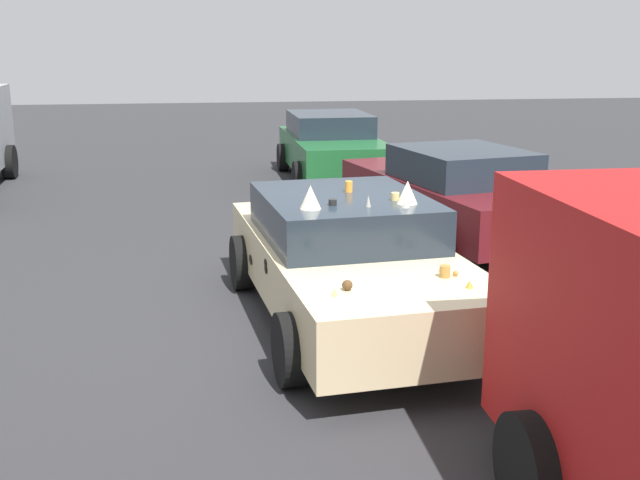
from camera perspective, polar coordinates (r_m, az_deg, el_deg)
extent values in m
plane|color=#2D2D30|center=(8.27, 2.07, -5.97)|extent=(60.00, 60.00, 0.00)
cube|color=beige|center=(8.08, 2.10, -2.15)|extent=(4.60, 2.22, 0.60)
cube|color=#1E2833|center=(8.14, 1.74, 1.77)|extent=(2.21, 1.84, 0.45)
cylinder|color=black|center=(7.27, 12.18, -6.51)|extent=(0.67, 0.28, 0.65)
cylinder|color=black|center=(6.70, -2.20, -8.05)|extent=(0.67, 0.28, 0.65)
cylinder|color=black|center=(9.69, 5.03, -0.92)|extent=(0.67, 0.28, 0.65)
cylinder|color=black|center=(9.26, -5.77, -1.65)|extent=(0.67, 0.28, 0.65)
ellipsoid|color=black|center=(9.11, -5.59, -0.72)|extent=(0.12, 0.03, 0.14)
ellipsoid|color=black|center=(7.71, -4.04, -1.71)|extent=(0.13, 0.03, 0.09)
ellipsoid|color=black|center=(7.08, 12.64, -5.49)|extent=(0.10, 0.03, 0.12)
ellipsoid|color=black|center=(7.72, -4.01, -2.14)|extent=(0.14, 0.03, 0.10)
ellipsoid|color=black|center=(8.13, 8.78, -2.39)|extent=(0.13, 0.03, 0.14)
ellipsoid|color=black|center=(9.68, 4.83, 0.69)|extent=(0.11, 0.03, 0.11)
ellipsoid|color=black|center=(8.68, -5.13, -1.46)|extent=(0.19, 0.04, 0.11)
cone|color=tan|center=(6.29, 1.07, -3.88)|extent=(0.07, 0.07, 0.07)
cone|color=orange|center=(6.62, 10.95, -3.22)|extent=(0.07, 0.07, 0.06)
sphere|color=tan|center=(7.01, 9.23, -2.02)|extent=(0.09, 0.09, 0.09)
sphere|color=#51381E|center=(6.43, 2.03, -3.34)|extent=(0.09, 0.09, 0.09)
cylinder|color=#A87A38|center=(6.86, 9.17, -2.30)|extent=(0.12, 0.12, 0.11)
sphere|color=#A87A38|center=(6.92, 9.97, -2.43)|extent=(0.05, 0.05, 0.05)
cone|color=gray|center=(7.52, 6.33, 2.65)|extent=(0.10, 0.10, 0.07)
cylinder|color=black|center=(7.59, 0.94, 2.80)|extent=(0.11, 0.11, 0.06)
cylinder|color=tan|center=(7.86, 5.56, 3.21)|extent=(0.12, 0.12, 0.08)
cylinder|color=orange|center=(8.26, 2.14, 3.95)|extent=(0.09, 0.09, 0.12)
cone|color=gray|center=(7.52, 3.58, 2.88)|extent=(0.05, 0.05, 0.12)
cone|color=beige|center=(7.69, 6.46, 3.51)|extent=(0.20, 0.20, 0.23)
cone|color=beige|center=(7.41, -0.71, 3.18)|extent=(0.20, 0.20, 0.23)
cylinder|color=black|center=(5.07, 15.40, -16.02)|extent=(0.72, 0.24, 0.72)
cylinder|color=black|center=(17.94, -21.92, 5.36)|extent=(0.73, 0.28, 0.72)
cube|color=#1E602D|center=(16.48, 0.90, 6.51)|extent=(4.28, 1.82, 0.66)
cube|color=#1E2833|center=(16.74, 0.70, 8.56)|extent=(2.12, 1.65, 0.45)
cylinder|color=black|center=(15.45, 5.07, 4.84)|extent=(0.62, 0.23, 0.62)
cylinder|color=black|center=(15.10, -1.55, 4.67)|extent=(0.62, 0.23, 0.62)
cylinder|color=black|center=(17.98, 2.96, 6.24)|extent=(0.62, 0.23, 0.62)
cylinder|color=black|center=(17.68, -2.76, 6.10)|extent=(0.62, 0.23, 0.62)
cube|color=#5B1419|center=(11.76, 9.58, 3.01)|extent=(4.67, 2.58, 0.65)
cube|color=#1E2833|center=(11.40, 10.45, 5.47)|extent=(2.14, 1.93, 0.46)
cylinder|color=black|center=(12.62, 2.97, 2.68)|extent=(0.65, 0.34, 0.61)
cylinder|color=black|center=(13.41, 9.92, 3.18)|extent=(0.65, 0.34, 0.61)
cylinder|color=black|center=(10.23, 9.01, -0.30)|extent=(0.65, 0.34, 0.61)
cylinder|color=black|center=(11.18, 16.93, 0.51)|extent=(0.65, 0.34, 0.61)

